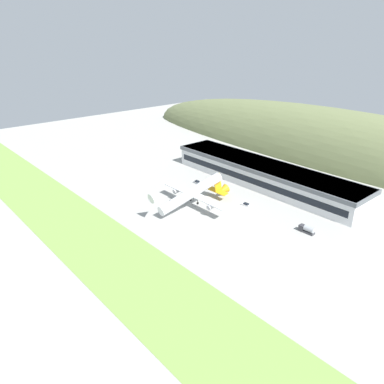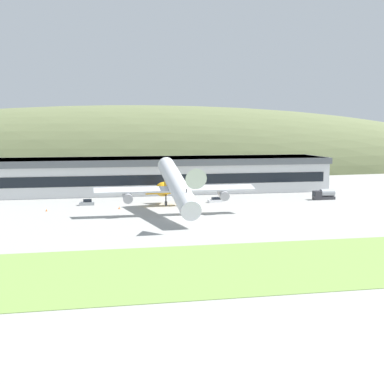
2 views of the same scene
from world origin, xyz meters
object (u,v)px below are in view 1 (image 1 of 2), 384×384
object	(u,v)px
service_car_1	(197,182)
traffic_cone_1	(172,182)
terminal_building	(264,173)
service_car_0	(246,205)
traffic_cone_0	(196,191)
cargo_airplane	(193,193)
fuel_truck	(307,229)

from	to	relation	value
service_car_1	traffic_cone_1	xyz separation A→B (m)	(-10.02, -8.42, -0.39)
terminal_building	traffic_cone_1	xyz separation A→B (m)	(-33.63, -33.46, -5.97)
service_car_0	traffic_cone_0	bearing A→B (deg)	-166.81
cargo_airplane	terminal_building	bearing A→B (deg)	86.46
terminal_building	service_car_1	world-z (taller)	terminal_building
terminal_building	cargo_airplane	distance (m)	46.14
service_car_1	fuel_truck	distance (m)	67.48
traffic_cone_1	cargo_airplane	bearing A→B (deg)	-22.24
service_car_0	fuel_truck	world-z (taller)	fuel_truck
service_car_0	traffic_cone_1	xyz separation A→B (m)	(-45.27, -6.72, -0.31)
terminal_building	fuel_truck	bearing A→B (deg)	-32.06
terminal_building	traffic_cone_1	distance (m)	47.82
terminal_building	traffic_cone_1	size ratio (longest dim) A/B	187.08
fuel_truck	traffic_cone_1	distance (m)	77.69
service_car_0	traffic_cone_0	distance (m)	27.92
service_car_0	traffic_cone_0	world-z (taller)	service_car_0
fuel_truck	traffic_cone_1	xyz separation A→B (m)	(-77.44, -6.02, -1.18)
traffic_cone_0	terminal_building	bearing A→B (deg)	64.86
fuel_truck	traffic_cone_1	size ratio (longest dim) A/B	11.06
cargo_airplane	traffic_cone_0	bearing A→B (deg)	134.47
cargo_airplane	traffic_cone_1	xyz separation A→B (m)	(-30.78, 12.59, -6.76)
service_car_0	traffic_cone_0	size ratio (longest dim) A/B	7.50
service_car_1	traffic_cone_0	distance (m)	11.43
service_car_1	traffic_cone_1	size ratio (longest dim) A/B	6.92
cargo_airplane	service_car_1	world-z (taller)	cargo_airplane
fuel_truck	traffic_cone_0	world-z (taller)	fuel_truck
terminal_building	fuel_truck	xyz separation A→B (m)	(43.81, -27.44, -4.79)
cargo_airplane	fuel_truck	world-z (taller)	cargo_airplane
service_car_1	fuel_truck	size ratio (longest dim) A/B	0.63
terminal_building	cargo_airplane	xyz separation A→B (m)	(-2.85, -46.05, 0.79)
traffic_cone_0	traffic_cone_1	bearing A→B (deg)	-178.91
fuel_truck	traffic_cone_1	world-z (taller)	fuel_truck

